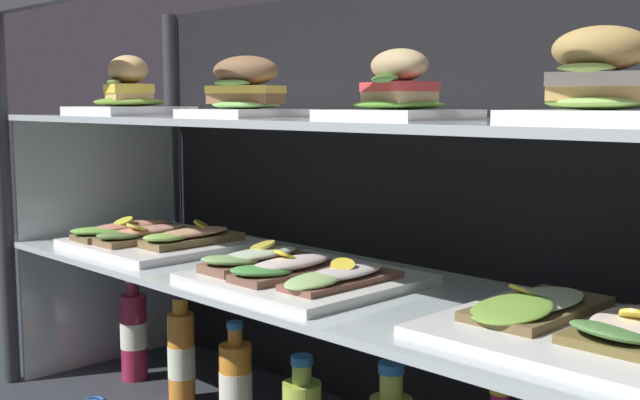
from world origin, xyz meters
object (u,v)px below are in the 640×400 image
Objects in this scene: open_sandwich_tray_mid_right at (155,239)px; juice_bottle_near_post at (236,386)px; plated_roll_sandwich_far_left at (128,94)px; juice_bottle_front_right_end at (181,355)px; juice_bottle_tucked_behind at (134,334)px; open_sandwich_tray_near_right_corner at (575,323)px; plated_roll_sandwich_near_right_corner at (246,94)px; plated_roll_sandwich_mid_right at (398,95)px; plated_roll_sandwich_right_of_center at (599,86)px; open_sandwich_tray_mid_left at (296,273)px.

juice_bottle_near_post is (0.27, -0.00, -0.25)m from open_sandwich_tray_mid_right.
plated_roll_sandwich_far_left is 0.86× the size of juice_bottle_front_right_end.
juice_bottle_tucked_behind is 1.13× the size of juice_bottle_near_post.
plated_roll_sandwich_far_left reaches higher than juice_bottle_near_post.
plated_roll_sandwich_far_left is 1.05m from open_sandwich_tray_near_right_corner.
plated_roll_sandwich_near_right_corner reaches higher than open_sandwich_tray_mid_right.
open_sandwich_tray_near_right_corner is (0.94, 0.04, -0.00)m from open_sandwich_tray_mid_right.
open_sandwich_tray_near_right_corner reaches higher than juice_bottle_tucked_behind.
plated_roll_sandwich_mid_right is at bearing 1.09° from juice_bottle_tucked_behind.
plated_roll_sandwich_right_of_center is 0.55× the size of open_sandwich_tray_mid_left.
open_sandwich_tray_near_right_corner is at bearing 6.89° from open_sandwich_tray_mid_left.
plated_roll_sandwich_right_of_center reaches higher than plated_roll_sandwich_near_right_corner.
plated_roll_sandwich_mid_right is at bearing 2.61° from open_sandwich_tray_mid_right.
juice_bottle_front_right_end is (0.13, 0.03, -0.55)m from plated_roll_sandwich_far_left.
open_sandwich_tray_mid_left is at bearing -0.01° from plated_roll_sandwich_far_left.
juice_bottle_front_right_end is 0.20m from juice_bottle_near_post.
plated_roll_sandwich_far_left is 0.61× the size of open_sandwich_tray_mid_right.
plated_roll_sandwich_far_left is 0.31m from open_sandwich_tray_mid_right.
open_sandwich_tray_near_right_corner is at bearing 3.47° from juice_bottle_near_post.
open_sandwich_tray_near_right_corner is (0.30, 0.01, -0.30)m from plated_roll_sandwich_mid_right.
open_sandwich_tray_mid_right reaches higher than open_sandwich_tray_mid_left.
open_sandwich_tray_near_right_corner is at bearing 3.32° from plated_roll_sandwich_far_left.
open_sandwich_tray_mid_left is 1.40× the size of juice_bottle_tucked_behind.
open_sandwich_tray_mid_left is at bearing -3.35° from juice_bottle_tucked_behind.
open_sandwich_tray_mid_right is at bearing -177.61° from plated_roll_sandwich_near_right_corner.
plated_roll_sandwich_near_right_corner is at bearing 5.14° from plated_roll_sandwich_far_left.
juice_bottle_front_right_end is at bearing -178.31° from plated_roll_sandwich_mid_right.
juice_bottle_tucked_behind is at bearing 177.56° from juice_bottle_near_post.
plated_roll_sandwich_mid_right is 0.80× the size of juice_bottle_tucked_behind.
juice_bottle_front_right_end is (-0.22, 0.00, -0.55)m from plated_roll_sandwich_near_right_corner.
plated_roll_sandwich_far_left is 1.07× the size of plated_roll_sandwich_mid_right.
open_sandwich_tray_mid_left is 0.46m from juice_bottle_front_right_end.
plated_roll_sandwich_right_of_center is 0.78× the size of juice_bottle_tucked_behind.
plated_roll_sandwich_far_left is 1.03m from plated_roll_sandwich_right_of_center.
open_sandwich_tray_near_right_corner is 1.40× the size of juice_bottle_tucked_behind.
plated_roll_sandwich_far_left reaches higher than open_sandwich_tray_near_right_corner.
plated_roll_sandwich_right_of_center is 0.60m from open_sandwich_tray_mid_left.
open_sandwich_tray_mid_right is 0.27m from juice_bottle_tucked_behind.
plated_roll_sandwich_mid_right reaches higher than juice_bottle_near_post.
juice_bottle_front_right_end is 1.12× the size of juice_bottle_near_post.
plated_roll_sandwich_far_left is 0.60m from open_sandwich_tray_mid_left.
plated_roll_sandwich_mid_right is 0.71m from open_sandwich_tray_mid_right.
plated_roll_sandwich_mid_right is 0.33m from plated_roll_sandwich_right_of_center.
open_sandwich_tray_near_right_corner is (0.48, 0.06, -0.00)m from open_sandwich_tray_mid_left.
plated_roll_sandwich_far_left reaches higher than juice_bottle_front_right_end.
juice_bottle_tucked_behind is at bearing -178.70° from open_sandwich_tray_near_right_corner.
juice_bottle_near_post is (-0.67, -0.04, -0.25)m from open_sandwich_tray_near_right_corner.
plated_roll_sandwich_near_right_corner is 0.79× the size of juice_bottle_front_right_end.
plated_roll_sandwich_near_right_corner reaches higher than juice_bottle_near_post.
plated_roll_sandwich_right_of_center is at bearing 0.05° from juice_bottle_tucked_behind.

